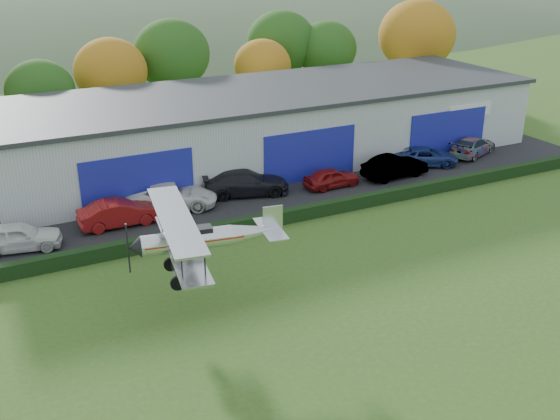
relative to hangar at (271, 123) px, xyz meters
name	(u,v)px	position (x,y,z in m)	size (l,w,h in m)	color
ground	(471,370)	(-5.00, -27.98, -2.66)	(300.00, 300.00, 0.00)	#38561B
apron	(291,189)	(-2.00, -6.98, -2.63)	(48.00, 9.00, 0.05)	black
hedge	(327,208)	(-2.00, -11.78, -2.26)	(46.00, 0.60, 0.80)	black
hangar	(271,123)	(0.00, 0.00, 0.00)	(40.60, 12.60, 5.30)	#B2B7BC
tree_belt	(164,62)	(-4.15, 12.64, 2.95)	(75.70, 13.22, 10.12)	#3D2614
distant_hills	(6,79)	(-9.38, 112.02, -15.70)	(430.00, 196.00, 56.00)	#4C6642
car_0	(18,237)	(-19.44, -8.64, -1.83)	(1.83, 4.54, 1.55)	silver
car_1	(119,213)	(-13.74, -7.84, -1.83)	(1.65, 4.72, 1.55)	maroon
car_2	(172,196)	(-10.13, -6.58, -1.83)	(2.58, 5.59, 1.55)	silver
car_3	(245,183)	(-5.11, -6.54, -1.78)	(2.30, 5.67, 1.65)	black
car_4	(332,178)	(0.64, -7.89, -1.94)	(1.57, 3.90, 1.33)	maroon
car_5	(395,166)	(5.59, -8.21, -1.81)	(1.69, 4.84, 1.59)	gray
car_6	(425,157)	(9.20, -7.04, -1.94)	(2.21, 4.78, 1.33)	navy
car_7	(473,146)	(14.03, -6.69, -1.89)	(2.01, 4.93, 1.43)	gray
biplane	(200,237)	(-12.84, -19.16, 1.11)	(6.89, 7.88, 2.93)	silver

